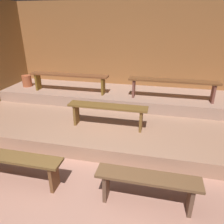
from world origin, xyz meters
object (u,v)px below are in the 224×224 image
(bench_floor_left, at_px, (19,163))
(bench_middle_left, at_px, (69,78))
(bench_middle_right, at_px, (173,84))
(bench_floor_right, at_px, (147,183))
(bench_lower_center, at_px, (108,110))
(pail_middle, at_px, (27,81))

(bench_floor_left, height_order, bench_middle_left, bench_middle_left)
(bench_middle_left, relative_size, bench_middle_right, 1.00)
(bench_middle_right, bearing_deg, bench_floor_right, -97.09)
(bench_floor_left, height_order, bench_floor_right, same)
(bench_floor_left, xyz_separation_m, bench_middle_right, (2.21, 2.75, 0.56))
(bench_lower_center, bearing_deg, bench_floor_left, -121.43)
(bench_floor_right, relative_size, bench_lower_center, 0.85)
(bench_floor_right, distance_m, bench_lower_center, 1.83)
(bench_middle_right, relative_size, pail_middle, 6.59)
(bench_middle_left, distance_m, bench_middle_right, 2.55)
(bench_lower_center, height_order, pail_middle, pail_middle)
(bench_floor_left, relative_size, bench_middle_right, 0.66)
(bench_floor_left, distance_m, pail_middle, 3.43)
(bench_floor_right, relative_size, bench_middle_left, 0.66)
(bench_lower_center, distance_m, pail_middle, 3.00)
(bench_middle_left, distance_m, pail_middle, 1.40)
(pail_middle, bearing_deg, bench_floor_right, -39.59)
(bench_floor_left, height_order, pail_middle, pail_middle)
(bench_lower_center, relative_size, pail_middle, 5.11)
(bench_lower_center, xyz_separation_m, pail_middle, (-2.66, 1.39, 0.06))
(bench_lower_center, bearing_deg, pail_middle, 152.42)
(bench_lower_center, distance_m, bench_middle_left, 1.78)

